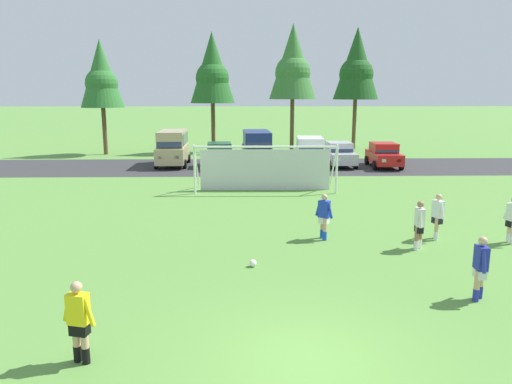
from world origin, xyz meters
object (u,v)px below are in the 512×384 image
object	(u,v)px
player_defender_far	(324,217)
parked_car_slot_center	(310,153)
player_midfield_center	(437,217)
referee	(79,322)
player_winger_left	(419,225)
parked_car_slot_center_left	(257,148)
parked_car_slot_center_right	(339,154)
parked_car_slot_right	(384,155)
soccer_goal	(265,167)
parked_car_slot_left	(220,155)
soccer_ball	(253,263)
parked_car_slot_far_left	(173,147)
player_striker_near	(480,268)
player_winger_right	(512,220)

from	to	relation	value
player_defender_far	parked_car_slot_center	size ratio (longest dim) A/B	0.35
player_midfield_center	referee	bearing A→B (deg)	-142.37
player_midfield_center	player_winger_left	distance (m)	1.51
parked_car_slot_center_left	parked_car_slot_center_right	distance (m)	5.94
parked_car_slot_center	parked_car_slot_right	size ratio (longest dim) A/B	1.10
referee	player_defender_far	size ratio (longest dim) A/B	1.00
player_midfield_center	parked_car_slot_center_left	bearing A→B (deg)	108.40
soccer_goal	parked_car_slot_left	size ratio (longest dim) A/B	1.73
player_defender_far	parked_car_slot_right	distance (m)	18.43
soccer_ball	parked_car_slot_far_left	world-z (taller)	parked_car_slot_far_left
player_striker_near	player_winger_left	bearing A→B (deg)	91.01
player_midfield_center	parked_car_slot_center	bearing A→B (deg)	97.65
parked_car_slot_center_left	player_midfield_center	bearing A→B (deg)	-71.60
parked_car_slot_left	player_midfield_center	bearing A→B (deg)	-63.85
soccer_ball	player_winger_right	world-z (taller)	player_winger_right
soccer_goal	parked_car_slot_left	bearing A→B (deg)	108.50
player_winger_right	parked_car_slot_far_left	bearing A→B (deg)	127.35
referee	parked_car_slot_right	distance (m)	27.99
parked_car_slot_center_right	parked_car_slot_center	bearing A→B (deg)	-154.77
referee	player_defender_far	distance (m)	9.77
soccer_goal	parked_car_slot_center_left	distance (m)	8.84
parked_car_slot_center_left	parked_car_slot_right	size ratio (longest dim) A/B	1.14
player_winger_left	parked_car_slot_center_right	distance (m)	18.81
parked_car_slot_left	parked_car_slot_right	world-z (taller)	same
soccer_goal	parked_car_slot_center	world-z (taller)	soccer_goal
player_winger_left	player_winger_right	bearing A→B (deg)	9.44
referee	parked_car_slot_right	world-z (taller)	parked_car_slot_right
soccer_ball	parked_car_slot_center	world-z (taller)	parked_car_slot_center
player_defender_far	parked_car_slot_center_right	distance (m)	18.04
parked_car_slot_right	referee	bearing A→B (deg)	-117.75
player_winger_left	parked_car_slot_left	world-z (taller)	parked_car_slot_left
referee	parked_car_slot_right	size ratio (longest dim) A/B	0.38
player_midfield_center	player_winger_left	bearing A→B (deg)	-133.94
player_winger_left	parked_car_slot_left	distance (m)	19.97
parked_car_slot_center	parked_car_slot_center_left	bearing A→B (deg)	163.73
soccer_ball	parked_car_slot_center_right	distance (m)	21.34
parked_car_slot_center	parked_car_slot_center_right	xyz separation A→B (m)	(2.27, 1.07, -0.24)
player_defender_far	player_winger_right	bearing A→B (deg)	-5.63
parked_car_slot_center_right	player_winger_left	bearing A→B (deg)	-93.32
soccer_ball	soccer_goal	world-z (taller)	soccer_goal
soccer_ball	parked_car_slot_center_left	bearing A→B (deg)	88.10
referee	player_winger_right	world-z (taller)	same
player_winger_left	parked_car_slot_center_left	world-z (taller)	parked_car_slot_center_left
player_defender_far	parked_car_slot_far_left	size ratio (longest dim) A/B	0.34
player_midfield_center	parked_car_slot_center	size ratio (longest dim) A/B	0.35
player_midfield_center	player_winger_right	world-z (taller)	same
soccer_goal	parked_car_slot_right	size ratio (longest dim) A/B	1.74
player_winger_left	parked_car_slot_center_right	xyz separation A→B (m)	(1.09, 18.78, 0.05)
parked_car_slot_right	player_striker_near	bearing A→B (deg)	-100.44
player_midfield_center	parked_car_slot_far_left	distance (m)	21.84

